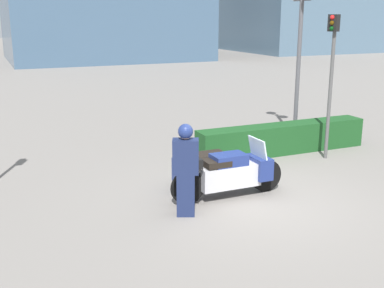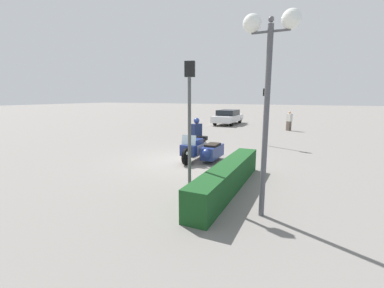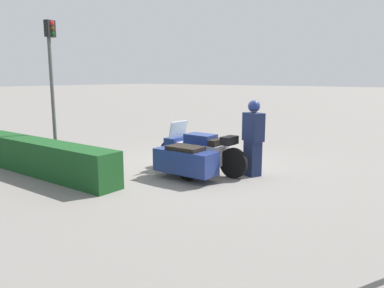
# 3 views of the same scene
# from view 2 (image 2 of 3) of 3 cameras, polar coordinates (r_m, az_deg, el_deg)

# --- Properties ---
(ground_plane) EXTENTS (160.00, 160.00, 0.00)m
(ground_plane) POSITION_cam_2_polar(r_m,az_deg,el_deg) (10.94, -1.57, -3.70)
(ground_plane) COLOR slate
(police_motorcycle) EXTENTS (2.46, 1.32, 1.17)m
(police_motorcycle) POSITION_cam_2_polar(r_m,az_deg,el_deg) (10.77, 2.44, -1.33)
(police_motorcycle) COLOR black
(police_motorcycle) RESTS_ON ground
(officer_rider) EXTENTS (0.54, 0.45, 1.71)m
(officer_rider) POSITION_cam_2_polar(r_m,az_deg,el_deg) (12.07, 1.01, 2.02)
(officer_rider) COLOR #192347
(officer_rider) RESTS_ON ground
(hedge_bush_curbside) EXTENTS (4.88, 0.64, 0.78)m
(hedge_bush_curbside) POSITION_cam_2_polar(r_m,az_deg,el_deg) (7.56, 7.99, -7.29)
(hedge_bush_curbside) COLOR #19471E
(hedge_bush_curbside) RESTS_ON ground
(twin_lamp_post) EXTENTS (0.38, 1.15, 4.36)m
(twin_lamp_post) POSITION_cam_2_polar(r_m,az_deg,el_deg) (5.78, 16.79, 17.80)
(twin_lamp_post) COLOR #4C4C51
(twin_lamp_post) RESTS_ON ground
(traffic_light_near) EXTENTS (0.22, 0.29, 3.59)m
(traffic_light_near) POSITION_cam_2_polar(r_m,az_deg,el_deg) (6.88, -0.53, 7.66)
(traffic_light_near) COLOR #4C4C4C
(traffic_light_near) RESTS_ON ground
(traffic_light_far) EXTENTS (0.23, 0.27, 3.11)m
(traffic_light_far) POSITION_cam_2_polar(r_m,az_deg,el_deg) (14.66, 15.90, 7.70)
(traffic_light_far) COLOR #4C4C4C
(traffic_light_far) RESTS_ON ground
(parked_car_background) EXTENTS (4.78, 1.86, 1.40)m
(parked_car_background) POSITION_cam_2_polar(r_m,az_deg,el_deg) (25.49, 8.00, 6.03)
(parked_car_background) COLOR silver
(parked_car_background) RESTS_ON ground
(pedestrian_bystander) EXTENTS (0.48, 0.50, 1.54)m
(pedestrian_bystander) POSITION_cam_2_polar(r_m,az_deg,el_deg) (21.87, 20.76, 4.81)
(pedestrian_bystander) COLOR brown
(pedestrian_bystander) RESTS_ON ground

